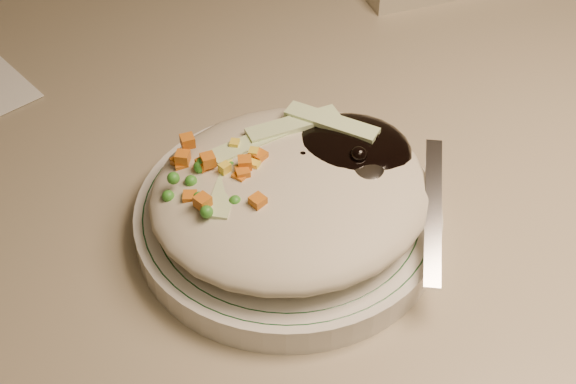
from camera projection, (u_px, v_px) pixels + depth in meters
name	position (u px, v px, depth m)	size (l,w,h in m)	color
desk	(289.00, 234.00, 0.84)	(1.40, 0.70, 0.74)	gray
plate	(288.00, 218.00, 0.56)	(0.21, 0.21, 0.02)	silver
plate_rim	(288.00, 208.00, 0.56)	(0.20, 0.20, 0.00)	#144723
meal	(294.00, 185.00, 0.54)	(0.21, 0.19, 0.05)	#B4AC92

